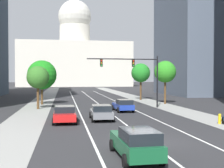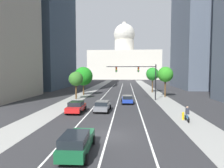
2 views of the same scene
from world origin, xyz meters
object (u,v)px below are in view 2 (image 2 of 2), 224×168
at_px(car_gray, 102,106).
at_px(car_green, 77,142).
at_px(street_tree_mid_left, 76,79).
at_px(street_tree_near_right, 153,74).
at_px(fire_hydrant, 183,116).
at_px(car_blue, 127,99).
at_px(street_tree_near_left, 83,76).
at_px(street_tree_mid_right, 165,74).
at_px(capitol_building, 124,61).
at_px(car_red, 76,107).
at_px(cyclist, 187,114).
at_px(traffic_signal_mast, 140,74).

bearing_deg(car_gray, car_green, -178.81).
xyz_separation_m(car_gray, street_tree_mid_left, (-6.75, 11.28, 3.26)).
bearing_deg(street_tree_near_right, fire_hydrant, -90.66).
relative_size(car_blue, street_tree_mid_left, 0.80).
height_order(street_tree_near_left, street_tree_mid_right, street_tree_near_left).
distance_m(car_gray, car_blue, 7.63).
bearing_deg(street_tree_mid_right, fire_hydrant, -95.44).
bearing_deg(car_blue, car_green, 168.05).
xyz_separation_m(capitol_building, car_gray, (-1.72, -113.09, -12.39)).
distance_m(capitol_building, car_red, 114.93).
xyz_separation_m(car_red, car_green, (3.45, -12.77, 0.03)).
relative_size(car_red, car_gray, 1.01).
relative_size(car_red, car_blue, 0.98).
distance_m(car_gray, car_green, 13.83).
relative_size(cyclist, street_tree_near_left, 0.26).
distance_m(cyclist, street_tree_near_left, 28.26).
bearing_deg(street_tree_near_left, street_tree_mid_right, -5.61).
xyz_separation_m(fire_hydrant, street_tree_near_left, (-16.53, 21.68, 3.94)).
bearing_deg(traffic_signal_mast, street_tree_near_right, 72.65).
bearing_deg(street_tree_mid_left, street_tree_mid_right, 14.02).
bearing_deg(fire_hydrant, car_gray, 157.99).
bearing_deg(street_tree_mid_right, car_gray, -126.44).
relative_size(car_blue, street_tree_mid_right, 0.67).
height_order(car_blue, fire_hydrant, car_blue).
distance_m(car_red, street_tree_mid_left, 13.18).
bearing_deg(cyclist, fire_hydrant, 14.04).
distance_m(car_blue, fire_hydrant, 12.54).
height_order(traffic_signal_mast, street_tree_near_left, traffic_signal_mast).
height_order(cyclist, street_tree_mid_right, street_tree_mid_right).
xyz_separation_m(car_green, street_tree_mid_left, (-6.75, 25.11, 3.22)).
bearing_deg(car_green, car_blue, -11.11).
relative_size(car_green, traffic_signal_mast, 0.50).
bearing_deg(cyclist, car_green, 133.65).
height_order(car_red, cyclist, cyclist).
relative_size(car_gray, cyclist, 2.47).
distance_m(car_red, car_green, 13.23).
xyz_separation_m(car_red, street_tree_near_right, (13.62, 25.70, 4.05)).
bearing_deg(cyclist, street_tree_near_left, 38.25).
distance_m(car_red, car_blue, 10.47).
bearing_deg(car_red, street_tree_mid_right, -42.13).
bearing_deg(street_tree_near_right, capitol_building, 95.46).
bearing_deg(car_green, traffic_signal_mast, -14.97).
distance_m(car_gray, fire_hydrant, 10.62).
height_order(car_red, street_tree_mid_left, street_tree_mid_left).
bearing_deg(street_tree_mid_right, street_tree_near_left, 174.39).
bearing_deg(street_tree_near_right, car_red, -117.92).
distance_m(capitol_building, fire_hydrant, 118.03).
height_order(capitol_building, street_tree_mid_right, capitol_building).
relative_size(cyclist, street_tree_mid_left, 0.31).
xyz_separation_m(traffic_signal_mast, street_tree_near_right, (4.30, 13.75, -0.23)).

